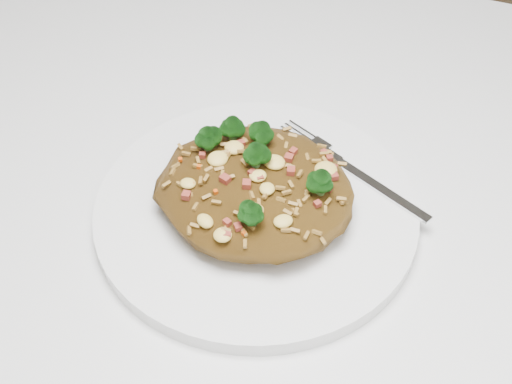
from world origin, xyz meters
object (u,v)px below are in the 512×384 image
fork (359,174)px  plate (256,210)px  fried_rice (256,182)px  dining_table (313,291)px

fork → plate: bearing=-113.7°
plate → fried_rice: (-0.00, 0.00, 0.03)m
plate → fried_rice: bearing=117.4°
dining_table → fried_rice: size_ratio=7.50×
plate → fork: (0.07, 0.06, 0.01)m
dining_table → plate: 0.11m
fork → dining_table: bearing=-83.1°
dining_table → fried_rice: bearing=-170.7°
dining_table → fried_rice: fried_rice is taller
fried_rice → fork: size_ratio=1.04×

